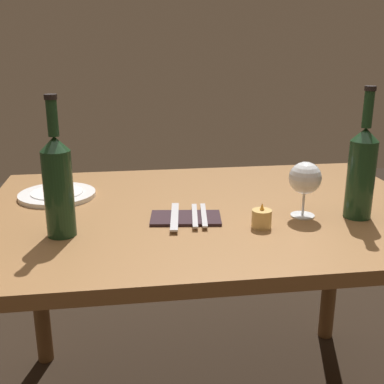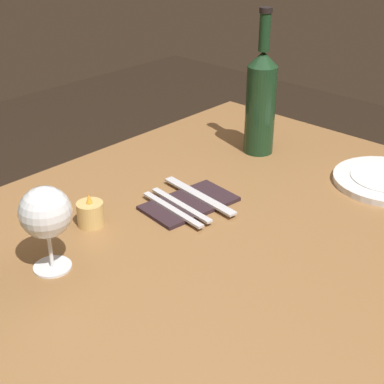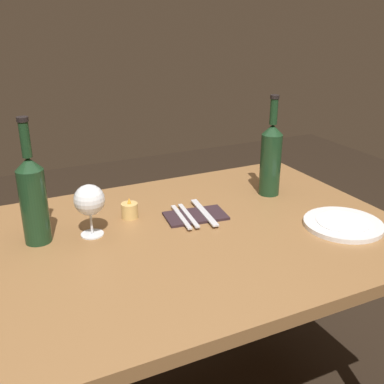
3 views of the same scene
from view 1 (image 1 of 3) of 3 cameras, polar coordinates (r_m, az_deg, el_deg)
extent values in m
cube|color=olive|center=(1.41, 2.01, -2.52)|extent=(1.30, 0.90, 0.04)
cylinder|color=brown|center=(2.06, 16.26, -7.76)|extent=(0.06, 0.06, 0.70)
cylinder|color=brown|center=(1.92, -17.80, -9.80)|extent=(0.06, 0.06, 0.70)
cylinder|color=white|center=(1.37, 12.96, -2.72)|extent=(0.07, 0.07, 0.00)
cylinder|color=white|center=(1.36, 13.06, -1.26)|extent=(0.01, 0.01, 0.07)
sphere|color=white|center=(1.34, 13.27, 1.63)|extent=(0.09, 0.09, 0.09)
cylinder|color=beige|center=(1.34, 13.26, 1.56)|extent=(0.07, 0.07, 0.03)
cylinder|color=#19381E|center=(1.37, 19.34, 1.37)|extent=(0.07, 0.07, 0.21)
cone|color=#19381E|center=(1.35, 19.87, 6.44)|extent=(0.07, 0.07, 0.03)
cylinder|color=#19381E|center=(1.34, 20.16, 9.18)|extent=(0.03, 0.03, 0.10)
cylinder|color=black|center=(1.33, 20.40, 11.45)|extent=(0.03, 0.03, 0.01)
cylinder|color=#19381E|center=(1.22, -15.50, -0.23)|extent=(0.07, 0.07, 0.22)
cone|color=#19381E|center=(1.18, -15.99, 5.55)|extent=(0.07, 0.07, 0.03)
cylinder|color=#19381E|center=(1.17, -16.23, 8.42)|extent=(0.03, 0.03, 0.09)
cylinder|color=black|center=(1.17, -16.44, 10.78)|extent=(0.03, 0.03, 0.01)
cylinder|color=#DBB266|center=(1.26, 8.25, -3.15)|extent=(0.05, 0.05, 0.05)
cylinder|color=white|center=(1.26, 8.24, -3.41)|extent=(0.04, 0.04, 0.03)
cone|color=#F99E2D|center=(1.25, 8.32, -1.69)|extent=(0.01, 0.01, 0.02)
cylinder|color=white|center=(1.55, -15.69, -0.31)|extent=(0.24, 0.24, 0.01)
cylinder|color=white|center=(1.55, -15.72, -0.01)|extent=(0.16, 0.16, 0.00)
cube|color=#2D1E23|center=(1.31, -0.76, -3.11)|extent=(0.20, 0.13, 0.01)
cube|color=silver|center=(1.31, 0.33, -2.79)|extent=(0.04, 0.18, 0.00)
cube|color=silver|center=(1.31, 1.41, -2.73)|extent=(0.04, 0.18, 0.00)
cube|color=silver|center=(1.30, -2.07, -2.90)|extent=(0.05, 0.21, 0.00)
camera|label=2|loc=(2.15, 18.51, 19.74)|focal=54.44mm
camera|label=3|loc=(2.52, 9.66, 20.59)|focal=43.31mm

